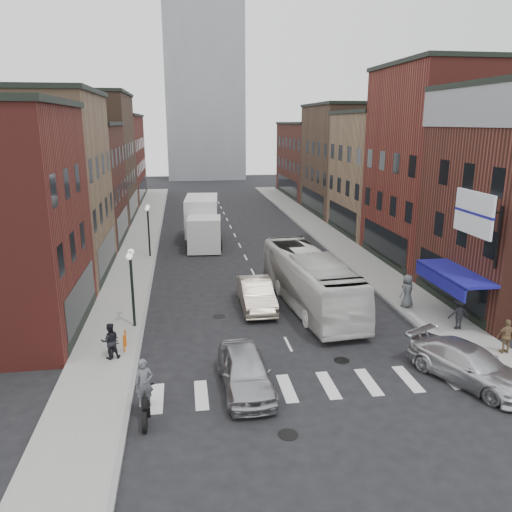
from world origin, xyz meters
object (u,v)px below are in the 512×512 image
at_px(box_truck, 203,222).
at_px(ped_right_c, 407,291).
at_px(sedan_left_far, 256,294).
at_px(ped_right_a, 459,313).
at_px(streetlamp_far, 148,221).
at_px(streetlamp_near, 131,274).
at_px(billboard_sign, 475,215).
at_px(ped_left_solo, 110,341).
at_px(transit_bus, 310,280).
at_px(sedan_left_near, 245,371).
at_px(parked_bicycle, 114,343).
at_px(motorcycle_rider, 145,392).
at_px(bike_rack, 125,341).
at_px(ped_right_b, 507,336).
at_px(curb_car, 469,364).

relative_size(box_truck, ped_right_c, 4.86).
height_order(sedan_left_far, ped_right_a, ped_right_a).
bearing_deg(streetlamp_far, streetlamp_near, -90.00).
height_order(billboard_sign, ped_left_solo, billboard_sign).
height_order(transit_bus, sedan_left_near, transit_bus).
distance_m(sedan_left_near, parked_bicycle, 6.72).
relative_size(motorcycle_rider, parked_bicycle, 1.33).
distance_m(billboard_sign, parked_bicycle, 17.54).
bearing_deg(parked_bicycle, bike_rack, 31.72).
height_order(parked_bicycle, ped_right_c, ped_right_c).
bearing_deg(ped_left_solo, sedan_left_near, 138.17).
bearing_deg(motorcycle_rider, ped_right_c, 26.79).
relative_size(sedan_left_near, sedan_left_far, 0.94).
relative_size(sedan_left_far, ped_right_a, 3.05).
height_order(motorcycle_rider, sedan_left_near, motorcycle_rider).
bearing_deg(bike_rack, ped_right_b, -9.75).
distance_m(sedan_left_far, ped_right_c, 8.50).
bearing_deg(box_truck, parked_bicycle, -98.81).
bearing_deg(streetlamp_near, ped_right_c, 2.11).
bearing_deg(ped_right_c, sedan_left_near, 10.96).
distance_m(billboard_sign, curb_car, 7.03).
height_order(ped_right_b, ped_right_c, ped_right_c).
relative_size(billboard_sign, motorcycle_rider, 1.59).
xyz_separation_m(streetlamp_near, sedan_left_near, (4.85, -6.84, -2.11)).
distance_m(box_truck, ped_right_b, 26.92).
height_order(box_truck, curb_car, box_truck).
height_order(bike_rack, ped_right_b, ped_right_b).
height_order(billboard_sign, parked_bicycle, billboard_sign).
bearing_deg(sedan_left_near, transit_bus, 58.91).
distance_m(billboard_sign, ped_right_b, 5.67).
bearing_deg(streetlamp_far, sedan_left_far, -61.19).
bearing_deg(motorcycle_rider, parked_bicycle, 102.31).
height_order(streetlamp_near, motorcycle_rider, streetlamp_near).
bearing_deg(ped_right_b, streetlamp_near, -16.07).
xyz_separation_m(box_truck, ped_right_c, (10.65, -17.62, -0.84)).
relative_size(billboard_sign, ped_right_b, 2.32).
bearing_deg(streetlamp_near, ped_left_solo, -101.39).
relative_size(motorcycle_rider, ped_right_b, 1.46).
bearing_deg(motorcycle_rider, streetlamp_near, 91.63).
bearing_deg(streetlamp_near, motorcycle_rider, -82.49).
bearing_deg(bike_rack, box_truck, 77.79).
relative_size(transit_bus, ped_left_solo, 6.85).
bearing_deg(streetlamp_near, sedan_left_near, -54.64).
bearing_deg(motorcycle_rider, curb_car, -2.15).
relative_size(streetlamp_near, curb_car, 0.79).
relative_size(motorcycle_rider, ped_right_a, 1.42).
bearing_deg(box_truck, ped_left_solo, -98.63).
distance_m(ped_left_solo, ped_right_c, 16.21).
relative_size(streetlamp_near, ped_right_a, 2.50).
xyz_separation_m(motorcycle_rider, ped_right_a, (15.08, 5.57, -0.12)).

